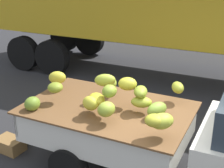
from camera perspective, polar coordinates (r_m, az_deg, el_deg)
pickup_truck at (r=5.09m, az=18.93°, el=-9.83°), size 4.91×1.92×1.70m
fallen_banana_bunch_near_tailgate at (r=6.66m, az=-15.72°, el=-9.56°), size 0.39×0.33×0.18m
produce_crate at (r=6.54m, az=-17.37°, el=-10.04°), size 0.56×0.42×0.25m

